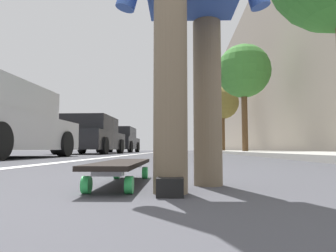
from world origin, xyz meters
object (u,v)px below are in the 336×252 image
Objects in this scene: parked_car_mid at (92,136)px; parked_car_far at (120,140)px; skateboard at (122,166)px; traffic_light at (156,117)px; street_tree_mid at (244,72)px; street_tree_far at (222,103)px.

parked_car_far reaches higher than parked_car_mid.
parked_car_far is (16.06, 3.39, 0.62)m from skateboard.
traffic_light is at bearing -15.54° from parked_car_far.
skateboard is 16.43m from parked_car_far.
street_tree_mid reaches higher than parked_car_far.
parked_car_mid is 7.74m from street_tree_mid.
street_tree_mid is (2.51, -6.58, 3.21)m from parked_car_mid.
street_tree_far is (7.34, 0.00, -0.37)m from street_tree_mid.
parked_car_mid is at bearing 172.75° from traffic_light.
traffic_light reaches higher than skateboard.
street_tree_mid is at bearing -180.00° from street_tree_far.
skateboard is 10.58m from parked_car_mid.
parked_car_far is at bearing 62.49° from street_tree_mid.
parked_car_mid is 0.79× the size of street_tree_mid.
traffic_light is at bearing 66.48° from street_tree_far.
skateboard is 0.18× the size of street_tree_far.
skateboard is 0.16× the size of street_tree_mid.
street_tree_far is at bearing 0.00° from street_tree_mid.
street_tree_mid is 7.35m from street_tree_far.
parked_car_far is 0.85× the size of street_tree_far.
street_tree_far reaches higher than parked_car_far.
traffic_light is 0.84× the size of street_tree_far.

